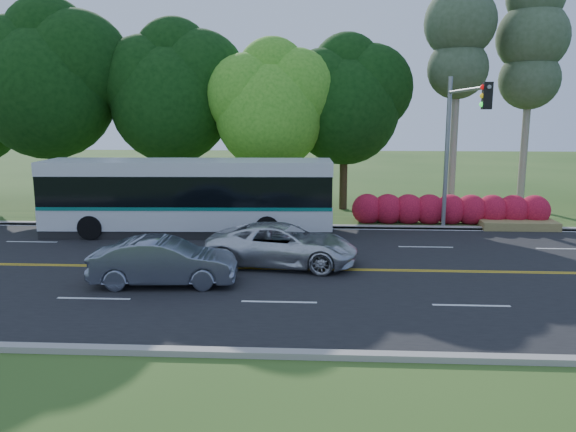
# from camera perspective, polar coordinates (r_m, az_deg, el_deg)

# --- Properties ---
(ground) EXTENTS (120.00, 120.00, 0.00)m
(ground) POSITION_cam_1_polar(r_m,az_deg,el_deg) (19.78, 1.26, -5.44)
(ground) COLOR #2C4F1A
(ground) RESTS_ON ground
(road) EXTENTS (60.00, 14.00, 0.02)m
(road) POSITION_cam_1_polar(r_m,az_deg,el_deg) (19.78, 1.26, -5.41)
(road) COLOR black
(road) RESTS_ON ground
(curb_north) EXTENTS (60.00, 0.30, 0.15)m
(curb_north) POSITION_cam_1_polar(r_m,az_deg,el_deg) (26.71, 1.78, -1.04)
(curb_north) COLOR #9A948B
(curb_north) RESTS_ON ground
(curb_south) EXTENTS (60.00, 0.30, 0.15)m
(curb_south) POSITION_cam_1_polar(r_m,az_deg,el_deg) (13.03, 0.17, -13.85)
(curb_south) COLOR #9A948B
(curb_south) RESTS_ON ground
(grass_verge) EXTENTS (60.00, 4.00, 0.10)m
(grass_verge) POSITION_cam_1_polar(r_m,az_deg,el_deg) (28.52, 1.87, -0.34)
(grass_verge) COLOR #2C4F1A
(grass_verge) RESTS_ON ground
(lane_markings) EXTENTS (57.60, 13.82, 0.00)m
(lane_markings) POSITION_cam_1_polar(r_m,az_deg,el_deg) (19.78, 0.99, -5.38)
(lane_markings) COLOR gold
(lane_markings) RESTS_ON road
(tree_row) EXTENTS (44.70, 9.10, 13.84)m
(tree_row) POSITION_cam_1_polar(r_m,az_deg,el_deg) (31.68, -7.52, 12.81)
(tree_row) COLOR #312415
(tree_row) RESTS_ON ground
(bougainvillea_hedge) EXTENTS (9.50, 2.25, 1.50)m
(bougainvillea_hedge) POSITION_cam_1_polar(r_m,az_deg,el_deg) (28.33, 16.51, 0.52)
(bougainvillea_hedge) COLOR maroon
(bougainvillea_hedge) RESTS_ON ground
(traffic_signal) EXTENTS (0.42, 6.10, 7.00)m
(traffic_signal) POSITION_cam_1_polar(r_m,az_deg,el_deg) (25.11, 16.88, 8.35)
(traffic_signal) COLOR gray
(traffic_signal) RESTS_ON ground
(transit_bus) EXTENTS (12.78, 3.27, 3.32)m
(transit_bus) POSITION_cam_1_polar(r_m,az_deg,el_deg) (25.45, -10.06, 1.85)
(transit_bus) COLOR silver
(transit_bus) RESTS_ON road
(sedan) EXTENTS (4.66, 1.94, 1.50)m
(sedan) POSITION_cam_1_polar(r_m,az_deg,el_deg) (18.28, -12.47, -4.54)
(sedan) COLOR slate
(sedan) RESTS_ON road
(suv) EXTENTS (5.64, 3.17, 1.49)m
(suv) POSITION_cam_1_polar(r_m,az_deg,el_deg) (20.10, -0.51, -2.93)
(suv) COLOR silver
(suv) RESTS_ON road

